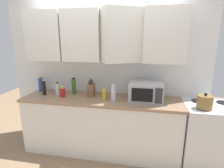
{
  "coord_description": "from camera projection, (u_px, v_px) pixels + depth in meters",
  "views": [
    {
      "loc": [
        0.65,
        -2.79,
        1.78
      ],
      "look_at": [
        0.17,
        -0.25,
        1.12
      ],
      "focal_mm": 28.25,
      "sensor_mm": 36.0,
      "label": 1
    }
  ],
  "objects": [
    {
      "name": "wall_back_with_cabinets",
      "position": [
        104.0,
        53.0,
        2.76
      ],
      "size": [
        3.3,
        0.57,
        2.6
      ],
      "color": "white",
      "rests_on": "ground_plane"
    },
    {
      "name": "counter_run",
      "position": [
        101.0,
        125.0,
        2.82
      ],
      "size": [
        2.43,
        0.63,
        0.9
      ],
      "color": "white",
      "rests_on": "ground_plane"
    },
    {
      "name": "stove_range",
      "position": [
        210.0,
        135.0,
        2.51
      ],
      "size": [
        0.76,
        0.64,
        0.91
      ],
      "color": "silver",
      "rests_on": "ground_plane"
    },
    {
      "name": "kettle",
      "position": [
        205.0,
        102.0,
        2.27
      ],
      "size": [
        0.19,
        0.19,
        0.2
      ],
      "color": "olive",
      "rests_on": "stove_range"
    },
    {
      "name": "microwave",
      "position": [
        146.0,
        91.0,
        2.57
      ],
      "size": [
        0.48,
        0.37,
        0.28
      ],
      "color": "#B7B7BC",
      "rests_on": "counter_run"
    },
    {
      "name": "knife_block",
      "position": [
        91.0,
        90.0,
        2.78
      ],
      "size": [
        0.1,
        0.12,
        0.29
      ],
      "color": "brown",
      "rests_on": "counter_run"
    },
    {
      "name": "bottle_blue_cleaner",
      "position": [
        41.0,
        84.0,
        3.06
      ],
      "size": [
        0.08,
        0.08,
        0.26
      ],
      "color": "#2D56B7",
      "rests_on": "counter_run"
    },
    {
      "name": "bottle_yellow_mustard",
      "position": [
        104.0,
        94.0,
        2.64
      ],
      "size": [
        0.06,
        0.06,
        0.16
      ],
      "color": "gold",
      "rests_on": "counter_run"
    },
    {
      "name": "bottle_green_oil",
      "position": [
        74.0,
        86.0,
        2.9
      ],
      "size": [
        0.07,
        0.07,
        0.27
      ],
      "color": "#386B2D",
      "rests_on": "counter_run"
    },
    {
      "name": "bottle_clear_tall",
      "position": [
        113.0,
        93.0,
        2.56
      ],
      "size": [
        0.07,
        0.07,
        0.24
      ],
      "color": "silver",
      "rests_on": "counter_run"
    },
    {
      "name": "bottle_white_jar",
      "position": [
        58.0,
        89.0,
        2.84
      ],
      "size": [
        0.06,
        0.06,
        0.21
      ],
      "color": "white",
      "rests_on": "counter_run"
    },
    {
      "name": "bottle_red_sauce",
      "position": [
        63.0,
        92.0,
        2.76
      ],
      "size": [
        0.08,
        0.08,
        0.16
      ],
      "color": "red",
      "rests_on": "counter_run"
    },
    {
      "name": "bottle_soy_dark",
      "position": [
        44.0,
        88.0,
        2.85
      ],
      "size": [
        0.06,
        0.06,
        0.25
      ],
      "color": "black",
      "rests_on": "counter_run"
    }
  ]
}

